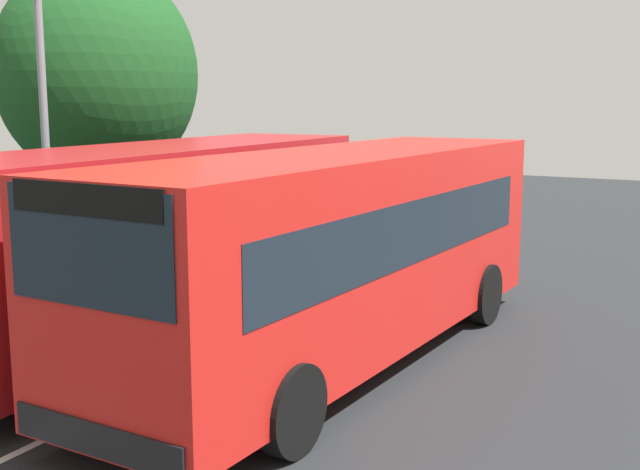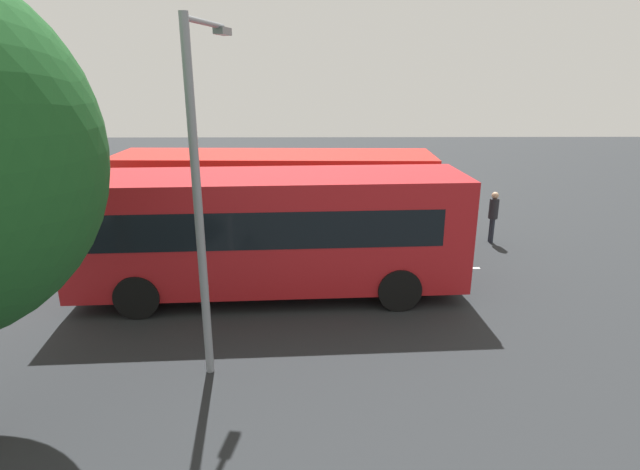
{
  "view_description": "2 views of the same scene",
  "coord_description": "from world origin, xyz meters",
  "px_view_note": "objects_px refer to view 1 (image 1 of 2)",
  "views": [
    {
      "loc": [
        10.49,
        7.4,
        4.0
      ],
      "look_at": [
        -1.36,
        0.71,
        1.69
      ],
      "focal_mm": 45.33,
      "sensor_mm": 36.0,
      "label": 1
    },
    {
      "loc": [
        1.2,
        -14.16,
        5.7
      ],
      "look_at": [
        1.35,
        -1.16,
        1.5
      ],
      "focal_mm": 28.62,
      "sensor_mm": 36.0,
      "label": 2
    }
  ],
  "objects_px": {
    "depot_tree": "(98,74)",
    "street_lamp": "(50,107)",
    "bus_far_left": "(160,231)",
    "bus_center_left": "(339,248)"
  },
  "relations": [
    {
      "from": "street_lamp",
      "to": "bus_far_left",
      "type": "bearing_deg",
      "value": -5.48
    },
    {
      "from": "bus_far_left",
      "to": "bus_center_left",
      "type": "relative_size",
      "value": 1.01
    },
    {
      "from": "bus_center_left",
      "to": "depot_tree",
      "type": "bearing_deg",
      "value": -114.04
    },
    {
      "from": "bus_far_left",
      "to": "bus_center_left",
      "type": "xyz_separation_m",
      "value": [
        -0.12,
        3.37,
        0.0
      ]
    },
    {
      "from": "bus_far_left",
      "to": "street_lamp",
      "type": "relative_size",
      "value": 1.53
    },
    {
      "from": "bus_far_left",
      "to": "depot_tree",
      "type": "bearing_deg",
      "value": -131.42
    },
    {
      "from": "bus_far_left",
      "to": "bus_center_left",
      "type": "height_order",
      "value": "same"
    },
    {
      "from": "bus_center_left",
      "to": "depot_tree",
      "type": "height_order",
      "value": "depot_tree"
    },
    {
      "from": "depot_tree",
      "to": "street_lamp",
      "type": "bearing_deg",
      "value": 31.1
    },
    {
      "from": "bus_far_left",
      "to": "street_lamp",
      "type": "height_order",
      "value": "street_lamp"
    }
  ]
}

